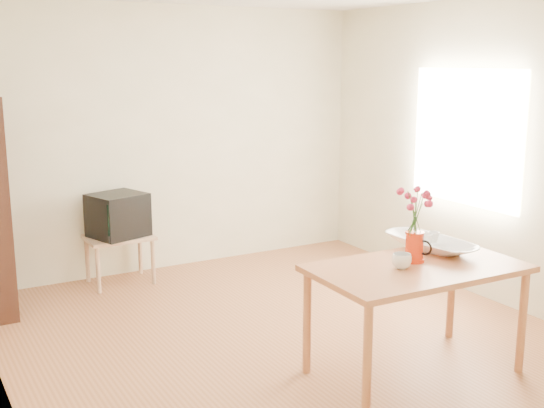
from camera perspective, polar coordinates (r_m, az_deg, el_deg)
room at (r=4.88m, az=2.02°, el=2.87°), size 4.50×4.50×4.50m
table at (r=4.61m, az=12.02°, el=-6.04°), size 1.41×0.83×0.75m
tv_stand at (r=6.55m, az=-12.66°, el=-3.24°), size 0.60×0.45×0.46m
pitcher at (r=4.65m, az=11.81°, el=-3.61°), size 0.14×0.21×0.21m
flowers at (r=4.58m, az=11.96°, el=-0.36°), size 0.24×0.24×0.34m
mug at (r=4.49m, az=10.80°, el=-4.72°), size 0.14×0.14×0.10m
bowl at (r=4.94m, az=13.20°, el=-1.14°), size 0.52×0.52×0.46m
teacup_a at (r=4.92m, az=12.84°, el=-1.69°), size 0.10×0.10×0.07m
teacup_b at (r=4.99m, az=13.40°, el=-1.53°), size 0.09×0.09×0.07m
television at (r=6.50m, az=-12.81°, el=-0.84°), size 0.57×0.55×0.40m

